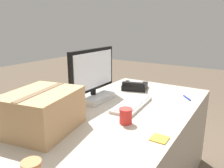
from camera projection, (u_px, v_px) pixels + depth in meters
name	position (u px, v px, depth m)	size (l,w,h in m)	color
office_desk	(118.00, 158.00, 1.61)	(1.80, 0.90, 0.73)	#A89E8E
monitor	(93.00, 80.00, 1.72)	(0.52, 0.23, 0.41)	#B7B7B7
keyboard	(132.00, 104.00, 1.63)	(0.44, 0.20, 0.03)	beige
desk_phone	(135.00, 86.00, 2.05)	(0.26, 0.27, 0.08)	black
paper_cup_right	(126.00, 116.00, 1.33)	(0.08, 0.08, 0.10)	red
cardboard_box	(43.00, 111.00, 1.23)	(0.46, 0.41, 0.23)	tan
pen_marker	(187.00, 98.00, 1.79)	(0.10, 0.09, 0.01)	#1933B2
sticky_note_pad	(160.00, 139.00, 1.15)	(0.09, 0.09, 0.01)	gold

